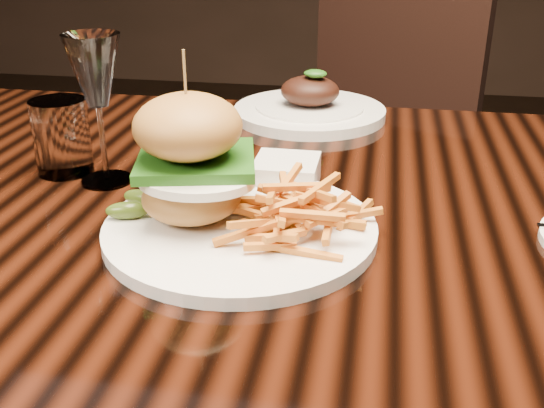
% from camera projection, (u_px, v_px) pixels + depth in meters
% --- Properties ---
extents(dining_table, '(1.60, 0.90, 0.75)m').
position_uv_depth(dining_table, '(305.00, 254.00, 0.84)').
color(dining_table, black).
rests_on(dining_table, ground).
extents(burger_plate, '(0.31, 0.31, 0.21)m').
position_uv_depth(burger_plate, '(229.00, 192.00, 0.71)').
color(burger_plate, white).
rests_on(burger_plate, dining_table).
extents(ramekin, '(0.10, 0.10, 0.04)m').
position_uv_depth(ramekin, '(286.00, 174.00, 0.84)').
color(ramekin, white).
rests_on(ramekin, dining_table).
extents(wine_glass, '(0.07, 0.07, 0.20)m').
position_uv_depth(wine_glass, '(95.00, 76.00, 0.81)').
color(wine_glass, white).
rests_on(wine_glass, dining_table).
extents(water_tumbler, '(0.08, 0.08, 0.10)m').
position_uv_depth(water_tumbler, '(62.00, 137.00, 0.88)').
color(water_tumbler, white).
rests_on(water_tumbler, dining_table).
extents(far_dish, '(0.27, 0.27, 0.09)m').
position_uv_depth(far_dish, '(310.00, 108.00, 1.13)').
color(far_dish, white).
rests_on(far_dish, dining_table).
extents(chair_far, '(0.60, 0.61, 0.95)m').
position_uv_depth(chair_far, '(375.00, 139.00, 1.68)').
color(chair_far, black).
rests_on(chair_far, ground).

